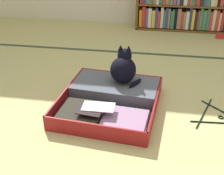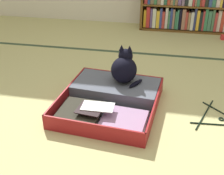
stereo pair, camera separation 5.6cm
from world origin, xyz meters
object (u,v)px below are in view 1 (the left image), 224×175
object	(u,v)px
small_red_pouch	(220,36)
bookshelf	(186,5)
open_suitcase	(111,98)
black_cat	(124,68)
clothes_hanger	(210,114)

from	to	relation	value
small_red_pouch	bookshelf	bearing A→B (deg)	146.36
open_suitcase	small_red_pouch	bearing A→B (deg)	57.60
open_suitcase	small_red_pouch	world-z (taller)	open_suitcase
small_red_pouch	black_cat	bearing A→B (deg)	-123.35
small_red_pouch	clothes_hanger	bearing A→B (deg)	-100.61
clothes_hanger	open_suitcase	bearing A→B (deg)	176.97
clothes_hanger	black_cat	bearing A→B (deg)	162.62
bookshelf	open_suitcase	bearing A→B (deg)	-107.93
black_cat	small_red_pouch	bearing A→B (deg)	56.65
bookshelf	open_suitcase	xyz separation A→B (m)	(-0.63, -1.96, -0.26)
bookshelf	black_cat	bearing A→B (deg)	-107.41
bookshelf	black_cat	distance (m)	1.87
small_red_pouch	open_suitcase	bearing A→B (deg)	-122.40
open_suitcase	clothes_hanger	distance (m)	0.74
black_cat	small_red_pouch	distance (m)	1.81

